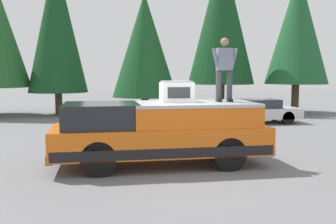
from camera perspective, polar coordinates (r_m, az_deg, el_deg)
The scene contains 9 objects.
ground_plane at distance 10.02m, azimuth 2.18°, elevation -8.16°, with size 90.00×90.00×0.00m, color slate.
pickup_truck at distance 10.09m, azimuth -1.15°, elevation -3.00°, with size 2.01×5.54×1.65m.
compressor_unit at distance 10.22m, azimuth 1.28°, elevation 3.04°, with size 0.65×0.84×0.56m.
person_on_truck_bed at distance 10.40m, azimuth 8.32°, elevation 6.47°, with size 0.29×0.72×1.69m.
parked_car_silver at distance 19.18m, azimuth 12.98°, elevation 0.12°, with size 1.64×4.10×1.16m.
conifer_far_left at distance 24.94m, azimuth 18.56°, elevation 11.68°, with size 3.75×3.75×8.49m.
conifer_left at distance 24.23m, azimuth 7.92°, elevation 13.75°, with size 4.03×4.03×9.89m.
conifer_center_left at distance 23.10m, azimuth -3.47°, elevation 9.81°, with size 3.85×3.85×7.10m.
conifer_center_right at distance 23.45m, azimuth -16.14°, elevation 12.32°, with size 3.39×3.39×9.09m.
Camera 1 is at (-9.51, 2.06, 2.41)m, focal length 41.26 mm.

